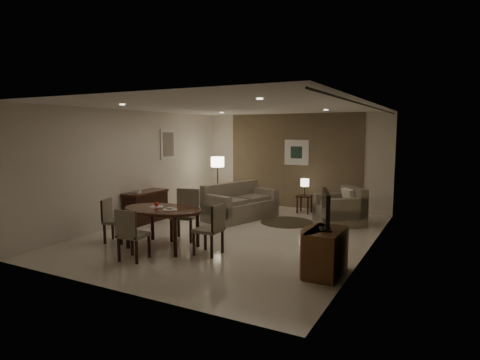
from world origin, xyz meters
The scene contains 31 objects.
room_shell centered at (0.00, 0.40, 1.35)m, with size 5.50×7.00×2.70m.
taupe_accent centered at (0.00, 3.48, 1.35)m, with size 3.96×0.03×2.70m, color brown.
curtain_wall centered at (2.68, 0.00, 1.32)m, with size 0.08×6.70×2.58m, color beige, non-canonical shape.
curtain_rod centered at (2.68, 0.00, 2.64)m, with size 0.03×0.03×6.80m, color black.
art_back_frame centered at (0.10, 3.46, 1.60)m, with size 0.72×0.03×0.72m, color silver.
art_back_canvas centered at (0.10, 3.44, 1.60)m, with size 0.34×0.01×0.34m, color #1C3328.
art_left_frame centered at (-2.72, 1.20, 1.85)m, with size 0.03×0.60×0.80m, color silver.
art_left_canvas centered at (-2.71, 1.20, 1.85)m, with size 0.01×0.46×0.64m, color gray.
downlight_nl centered at (-1.40, -1.80, 2.69)m, with size 0.10×0.10×0.01m, color white.
downlight_nr centered at (1.40, -1.80, 2.69)m, with size 0.10×0.10×0.01m, color white.
downlight_fl centered at (-1.40, 1.80, 2.69)m, with size 0.10×0.10×0.01m, color white.
downlight_fr centered at (1.40, 1.80, 2.69)m, with size 0.10×0.10×0.01m, color white.
console_desk centered at (-2.49, 0.00, 0.38)m, with size 0.48×1.20×0.75m, color #431F15, non-canonical shape.
telephone centered at (-2.49, -0.30, 0.80)m, with size 0.20×0.14×0.09m, color white, non-canonical shape.
tv_cabinet centered at (2.40, -1.50, 0.35)m, with size 0.48×0.90×0.70m, color brown, non-canonical shape.
flat_tv centered at (2.38, -1.50, 1.02)m, with size 0.06×0.88×0.60m, color black, non-canonical shape.
dining_table centered at (-0.73, -1.54, 0.38)m, with size 1.61×1.01×0.75m, color #431F15, non-canonical shape.
chair_near centered at (-0.71, -2.35, 0.45)m, with size 0.44×0.44×0.90m, color gray, non-canonical shape.
chair_far centered at (-0.69, -0.90, 0.51)m, with size 0.49×0.49×1.02m, color gray, non-canonical shape.
chair_left centered at (-1.80, -1.66, 0.43)m, with size 0.42×0.42×0.86m, color gray, non-canonical shape.
chair_right centered at (0.25, -1.48, 0.46)m, with size 0.44×0.44×0.92m, color gray, non-canonical shape.
plate_a centered at (-0.91, -1.49, 0.76)m, with size 0.26×0.26×0.02m, color white.
plate_b centered at (-0.51, -1.59, 0.76)m, with size 0.26×0.26×0.02m, color white.
fruit_apple centered at (-0.91, -1.49, 0.82)m, with size 0.09×0.09×0.09m, color #AB1B13.
napkin centered at (-0.51, -1.59, 0.79)m, with size 0.12×0.08×0.03m, color white.
round_rug centered at (0.57, 1.55, 0.01)m, with size 1.27×1.27×0.01m, color #403524.
sofa centered at (-0.62, 1.40, 0.44)m, with size 0.94×1.88×0.89m, color gray, non-canonical shape.
armchair centered at (1.75, 1.93, 0.44)m, with size 0.99×0.94×0.88m, color gray, non-canonical shape.
side_table centered at (0.57, 2.85, 0.24)m, with size 0.38×0.38×0.48m, color black, non-canonical shape.
table_lamp centered at (0.57, 2.85, 0.73)m, with size 0.22×0.22×0.50m, color #FFEAC1, non-canonical shape.
floor_lamp centered at (-1.88, 2.37, 0.74)m, with size 0.37×0.37×1.47m, color #FFE5B7, non-canonical shape.
Camera 1 is at (4.03, -7.41, 2.20)m, focal length 30.00 mm.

